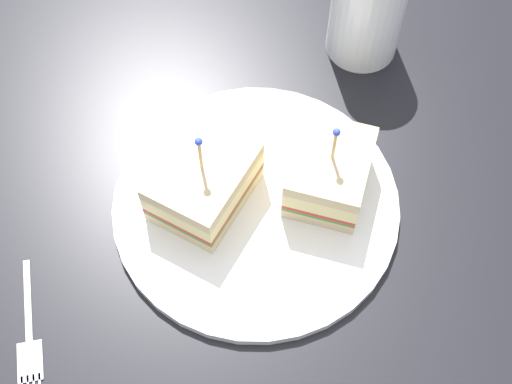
% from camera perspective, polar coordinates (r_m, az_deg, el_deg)
% --- Properties ---
extents(ground_plane, '(1.16, 1.16, 0.02)m').
position_cam_1_polar(ground_plane, '(0.70, -0.00, -1.60)').
color(ground_plane, black).
extents(plate, '(0.28, 0.28, 0.01)m').
position_cam_1_polar(plate, '(0.69, -0.00, -1.02)').
color(plate, white).
rests_on(plate, ground_plane).
extents(sandwich_half_front, '(0.12, 0.12, 0.10)m').
position_cam_1_polar(sandwich_half_front, '(0.67, -4.22, 0.79)').
color(sandwich_half_front, beige).
rests_on(sandwich_half_front, plate).
extents(sandwich_half_back, '(0.11, 0.11, 0.10)m').
position_cam_1_polar(sandwich_half_back, '(0.67, 5.92, 1.56)').
color(sandwich_half_back, beige).
rests_on(sandwich_half_back, plate).
extents(drink_glass, '(0.08, 0.08, 0.12)m').
position_cam_1_polar(drink_glass, '(0.78, 8.89, 13.99)').
color(drink_glass, gold).
rests_on(drink_glass, ground_plane).
extents(fork, '(0.13, 0.05, 0.00)m').
position_cam_1_polar(fork, '(0.67, -17.76, -11.42)').
color(fork, silver).
rests_on(fork, ground_plane).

